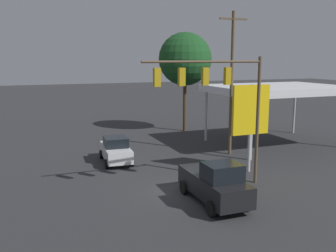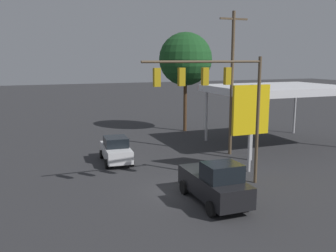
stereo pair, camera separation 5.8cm
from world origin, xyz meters
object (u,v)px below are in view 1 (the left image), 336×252
object	(u,v)px
utility_pole	(232,81)
sedan_waiting	(116,150)
pickup_parked	(215,183)
street_tree	(185,59)
price_sign	(251,112)
traffic_signal_assembly	(216,90)

from	to	relation	value
utility_pole	sedan_waiting	size ratio (longest dim) A/B	2.50
pickup_parked	street_tree	world-z (taller)	street_tree
price_sign	utility_pole	bearing A→B (deg)	-105.15
traffic_signal_assembly	sedan_waiting	world-z (taller)	traffic_signal_assembly
price_sign	street_tree	size ratio (longest dim) A/B	0.57
utility_pole	sedan_waiting	bearing A→B (deg)	-6.26
price_sign	street_tree	bearing A→B (deg)	-97.18
traffic_signal_assembly	pickup_parked	distance (m)	5.37
utility_pole	street_tree	world-z (taller)	utility_pole
price_sign	street_tree	distance (m)	15.73
pickup_parked	traffic_signal_assembly	bearing A→B (deg)	152.84
traffic_signal_assembly	price_sign	xyz separation A→B (m)	(-3.84, -2.17, -1.81)
traffic_signal_assembly	street_tree	distance (m)	18.39
utility_pole	sedan_waiting	world-z (taller)	utility_pole
utility_pole	sedan_waiting	xyz separation A→B (m)	(9.23, -1.01, -4.99)
utility_pole	traffic_signal_assembly	bearing A→B (deg)	53.18
sedan_waiting	street_tree	size ratio (longest dim) A/B	0.43
pickup_parked	sedan_waiting	distance (m)	10.37
utility_pole	pickup_parked	bearing A→B (deg)	55.13
utility_pole	pickup_parked	distance (m)	11.88
pickup_parked	sedan_waiting	xyz separation A→B (m)	(3.03, -9.91, -0.16)
utility_pole	price_sign	world-z (taller)	utility_pole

